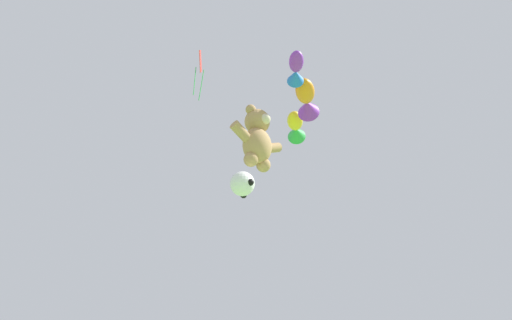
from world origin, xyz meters
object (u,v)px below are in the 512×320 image
object	(u,v)px
fish_kite_goldfin	(296,127)
diamond_kite	(200,64)
teddy_bear_kite	(257,138)
fish_kite_violet	(296,69)
soccer_ball_kite	(243,184)
fish_kite_tangerine	(306,100)

from	to	relation	value
fish_kite_goldfin	diamond_kite	distance (m)	5.25
teddy_bear_kite	fish_kite_violet	distance (m)	2.78
teddy_bear_kite	diamond_kite	size ratio (longest dim) A/B	1.00
soccer_ball_kite	fish_kite_tangerine	size ratio (longest dim) A/B	0.38
teddy_bear_kite	fish_kite_goldfin	distance (m)	4.57
fish_kite_goldfin	diamond_kite	size ratio (longest dim) A/B	0.89
soccer_ball_kite	diamond_kite	size ratio (longest dim) A/B	0.36
soccer_ball_kite	fish_kite_tangerine	xyz separation A→B (m)	(2.64, -0.84, 4.20)
fish_kite_violet	teddy_bear_kite	bearing A→B (deg)	98.56
teddy_bear_kite	soccer_ball_kite	bearing A→B (deg)	174.91
teddy_bear_kite	fish_kite_tangerine	world-z (taller)	fish_kite_tangerine
teddy_bear_kite	diamond_kite	xyz separation A→B (m)	(-1.47, 1.74, 3.50)
teddy_bear_kite	soccer_ball_kite	size ratio (longest dim) A/B	2.81
soccer_ball_kite	diamond_kite	bearing A→B (deg)	116.93
fish_kite_violet	fish_kite_tangerine	bearing A→B (deg)	26.08
soccer_ball_kite	fish_kite_violet	distance (m)	4.54
fish_kite_violet	diamond_kite	xyz separation A→B (m)	(-1.72, 3.40, 1.28)
soccer_ball_kite	fish_kite_goldfin	world-z (taller)	fish_kite_goldfin
diamond_kite	soccer_ball_kite	bearing A→B (deg)	-63.07
soccer_ball_kite	fish_kite_goldfin	xyz separation A→B (m)	(4.26, 0.99, 4.45)
soccer_ball_kite	teddy_bear_kite	bearing A→B (deg)	-5.09
fish_kite_goldfin	fish_kite_violet	xyz separation A→B (m)	(-3.40, -2.70, -0.33)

